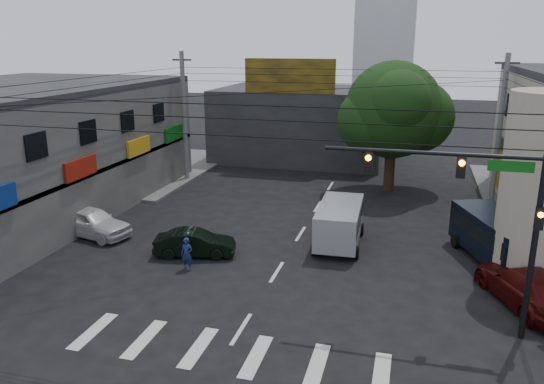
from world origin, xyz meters
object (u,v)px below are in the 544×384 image
at_px(utility_pole_far_left, 184,117).
at_px(navy_van, 496,240).
at_px(street_tree, 393,110).
at_px(utility_pole_far_right, 499,130).
at_px(maroon_sedan, 528,287).
at_px(silver_minivan, 339,225).
at_px(traffic_officer, 187,254).
at_px(traffic_gantry, 484,200).
at_px(dark_sedan, 195,243).
at_px(white_compact, 91,222).

relative_size(utility_pole_far_left, navy_van, 1.56).
height_order(street_tree, utility_pole_far_right, utility_pole_far_right).
height_order(maroon_sedan, silver_minivan, silver_minivan).
xyz_separation_m(utility_pole_far_right, traffic_officer, (-14.41, -14.82, -3.85)).
bearing_deg(utility_pole_far_left, traffic_officer, -66.04).
bearing_deg(utility_pole_far_right, traffic_gantry, -98.94).
xyz_separation_m(utility_pole_far_left, silver_minivan, (12.67, -9.97, -3.57)).
distance_m(street_tree, dark_sedan, 17.10).
bearing_deg(navy_van, street_tree, 5.74).
relative_size(utility_pole_far_right, maroon_sedan, 1.61).
bearing_deg(silver_minivan, dark_sedan, 114.69).
height_order(street_tree, traffic_gantry, street_tree).
relative_size(utility_pole_far_right, silver_minivan, 1.90).
height_order(dark_sedan, traffic_officer, traffic_officer).
bearing_deg(utility_pole_far_right, dark_sedan, -138.20).
xyz_separation_m(white_compact, silver_minivan, (12.67, 2.14, 0.27)).
bearing_deg(white_compact, utility_pole_far_right, -47.05).
relative_size(street_tree, white_compact, 1.82).
bearing_deg(traffic_gantry, maroon_sedan, 48.94).
height_order(utility_pole_far_right, maroon_sedan, utility_pole_far_right).
height_order(navy_van, traffic_officer, navy_van).
height_order(silver_minivan, navy_van, navy_van).
bearing_deg(traffic_gantry, dark_sedan, 162.39).
distance_m(utility_pole_far_left, navy_van, 22.69).
bearing_deg(traffic_officer, navy_van, 20.65).
height_order(traffic_gantry, utility_pole_far_right, utility_pole_far_right).
distance_m(maroon_sedan, traffic_officer, 14.01).
bearing_deg(traffic_gantry, utility_pole_far_left, 137.14).
height_order(street_tree, utility_pole_far_left, utility_pole_far_left).
distance_m(street_tree, navy_van, 13.27).
height_order(white_compact, maroon_sedan, maroon_sedan).
bearing_deg(traffic_gantry, silver_minivan, 128.80).
relative_size(white_compact, navy_van, 0.81).
xyz_separation_m(traffic_gantry, maroon_sedan, (2.27, 2.60, -4.06)).
xyz_separation_m(street_tree, traffic_gantry, (3.82, -18.00, -0.64)).
xyz_separation_m(street_tree, navy_van, (5.41, -11.31, -4.37)).
distance_m(utility_pole_far_right, silver_minivan, 13.47).
relative_size(dark_sedan, silver_minivan, 0.83).
xyz_separation_m(street_tree, utility_pole_far_left, (-14.50, -1.00, -0.87)).
bearing_deg(traffic_officer, utility_pole_far_right, 47.73).
relative_size(maroon_sedan, navy_van, 0.97).
relative_size(utility_pole_far_right, dark_sedan, 2.30).
bearing_deg(white_compact, dark_sedan, -86.65).
height_order(traffic_gantry, white_compact, traffic_gantry).
height_order(traffic_gantry, navy_van, traffic_gantry).
bearing_deg(utility_pole_far_left, street_tree, 3.95).
xyz_separation_m(dark_sedan, maroon_sedan, (14.33, -1.23, 0.14)).
bearing_deg(navy_van, utility_pole_far_right, -25.86).
bearing_deg(street_tree, utility_pole_far_left, -176.05).
bearing_deg(utility_pole_far_left, maroon_sedan, -34.97).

